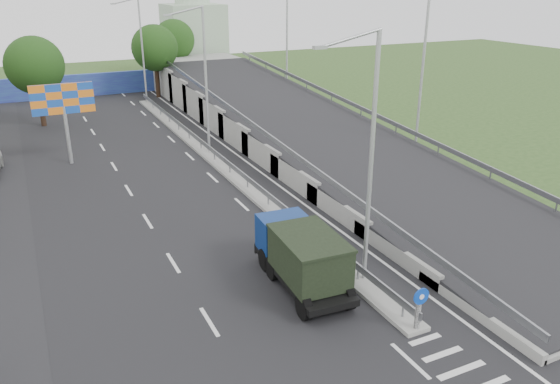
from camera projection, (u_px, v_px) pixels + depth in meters
ground at (459, 369)px, 17.75m from camera, size 160.00×160.00×0.00m
road_surface at (190, 187)px, 33.34m from camera, size 26.00×90.00×0.04m
median at (215, 161)px, 37.88m from camera, size 1.00×44.00×0.20m
overpass_ramp at (310, 126)px, 40.30m from camera, size 10.00×50.00×3.50m
median_guardrail at (214, 152)px, 37.64m from camera, size 0.09×44.00×0.71m
sign_bollard at (419, 308)px, 19.20m from camera, size 0.64×0.23×1.67m
lamp_post_near at (368, 150)px, 20.73m from camera, size 2.74×0.18×10.08m
lamp_post_mid at (203, 74)px, 37.53m from camera, size 2.74×0.18×10.08m
lamp_post_far at (140, 45)px, 54.33m from camera, size 2.74×0.18×10.08m
blue_wall at (94, 84)px, 59.39m from camera, size 30.00×0.50×2.40m
church at (194, 34)px, 70.26m from camera, size 7.00×7.00×13.80m
billboard at (63, 104)px, 36.13m from camera, size 4.00×0.24×5.50m
tree_left_mid at (35, 65)px, 45.45m from camera, size 4.80×4.80×7.60m
tree_median_far at (155, 48)px, 57.00m from camera, size 4.80×4.80×7.60m
tree_ramp_far at (174, 40)px, 64.50m from camera, size 4.80×4.80×7.60m
dump_truck at (302, 255)px, 22.16m from camera, size 2.48×5.90×2.55m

